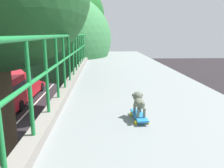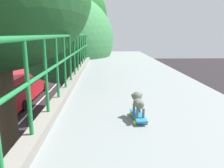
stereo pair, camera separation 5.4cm
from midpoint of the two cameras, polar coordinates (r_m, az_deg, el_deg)
name	(u,v)px [view 1 (the left image)]	position (r m, az deg, el deg)	size (l,w,h in m)	color
city_bus	(18,84)	(23.97, -23.15, 0.04)	(2.74, 11.26, 3.06)	red
roadside_tree_far	(61,40)	(12.43, -13.18, 11.06)	(5.40, 5.40, 8.77)	#47342F
roadside_tree_farthest	(67,17)	(18.21, -11.50, 16.59)	(5.70, 5.70, 10.73)	brown
toy_skateboard	(139,116)	(3.16, 6.47, -8.10)	(0.22, 0.51, 0.08)	#2580D8
small_dog	(139,101)	(3.12, 6.44, -4.45)	(0.17, 0.41, 0.30)	#626658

